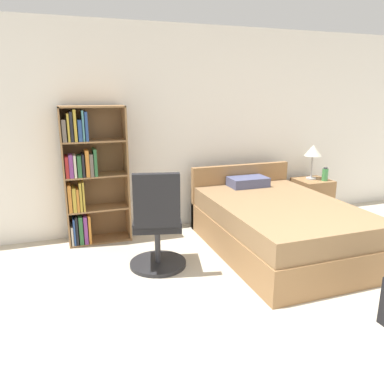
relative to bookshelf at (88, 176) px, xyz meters
name	(u,v)px	position (x,y,z in m)	size (l,w,h in m)	color
wall_back	(209,129)	(1.63, 0.25, 0.48)	(9.00, 0.06, 2.60)	white
bookshelf	(88,176)	(0.00, 0.00, 0.00)	(0.74, 0.31, 1.63)	olive
bed	(277,225)	(2.01, -0.96, -0.52)	(1.40, 2.09, 0.84)	olive
office_chair	(157,227)	(0.58, -1.01, -0.35)	(0.60, 0.66, 1.06)	#232326
nightstand	(311,198)	(3.11, -0.11, -0.54)	(0.47, 0.48, 0.57)	olive
table_lamp	(313,152)	(3.11, -0.07, 0.14)	(0.24, 0.24, 0.49)	#B2B2B7
water_bottle	(325,174)	(3.22, -0.22, -0.16)	(0.08, 0.08, 0.19)	#3F8C4C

